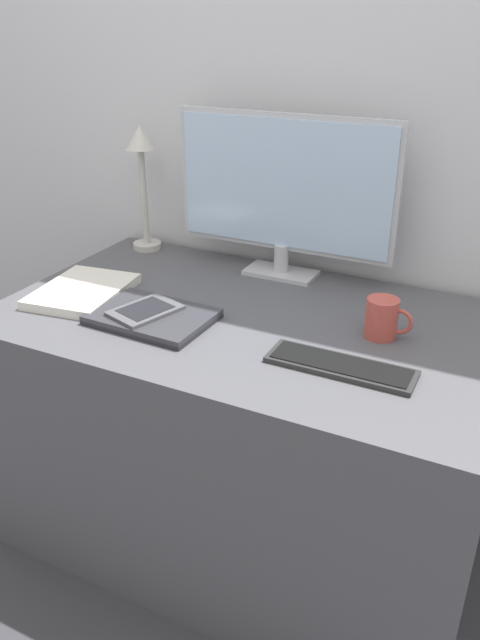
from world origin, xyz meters
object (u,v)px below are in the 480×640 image
Objects in this scene: monitor at (284,190)px; laptop at (153,317)px; coffee_mug at (383,318)px; notebook at (83,291)px; ereader at (145,310)px; desk_lamp at (142,167)px; keyboard at (341,366)px.

laptop is (-0.17, -0.43, -0.24)m from monitor.
coffee_mug reaches higher than laptop.
coffee_mug is at bearing 9.11° from notebook.
desk_lamp is (-0.30, 0.45, 0.24)m from ereader.
monitor is 0.61m from keyboard.
laptop is at bearing 16.10° from ereader.
coffee_mug is (0.86, -0.27, -0.22)m from desk_lamp.
monitor is 0.49m from desk_lamp.
coffee_mug is (0.80, 0.13, 0.04)m from notebook.
notebook is (-0.24, 0.05, -0.02)m from ereader.
notebook is at bearing 169.94° from laptop.
monitor reaches higher than ereader.
coffee_mug is (0.04, 0.19, 0.04)m from keyboard.
desk_lamp is 1.29× the size of notebook.
ereader is at bearing -11.86° from notebook.
desk_lamp is at bearing 98.43° from notebook.
ereader is (-0.52, 0.01, 0.02)m from keyboard.
laptop reaches higher than keyboard.
keyboard is 0.52m from ereader.
laptop is (-0.50, 0.01, 0.00)m from keyboard.
monitor is at bearing 67.27° from ereader.
monitor is at bearing 126.57° from keyboard.
laptop is at bearing 178.43° from keyboard.
monitor is 5.74× the size of coffee_mug.
ereader is at bearing -162.16° from coffee_mug.
notebook is at bearing 168.14° from ereader.
laptop is at bearing -111.04° from monitor.
keyboard is at bearing -53.43° from monitor.
notebook is 2.69× the size of coffee_mug.
monitor is at bearing 144.97° from coffee_mug.
ereader is at bearing -56.31° from desk_lamp.
monitor is 1.65× the size of desk_lamp.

